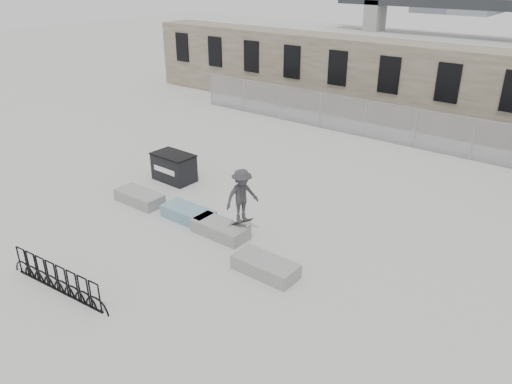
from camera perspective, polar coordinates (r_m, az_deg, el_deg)
ground at (r=17.82m, az=-6.25°, el=-3.81°), size 120.00×120.00×0.00m
stone_wall at (r=30.14m, az=15.84°, el=11.91°), size 36.00×2.58×4.50m
chainlink_fence at (r=27.10m, az=12.38°, el=8.23°), size 22.06×0.06×2.02m
planter_far_left at (r=19.76m, az=-13.18°, el=-0.55°), size 2.00×0.90×0.46m
planter_center_left at (r=18.16m, az=-7.76°, el=-2.44°), size 2.00×0.90×0.46m
planter_center_right at (r=17.04m, az=-4.11°, el=-4.19°), size 2.00×0.90×0.46m
planter_offset at (r=15.02m, az=1.08°, el=-8.46°), size 2.00×0.90×0.46m
dumpster at (r=21.41m, az=-9.36°, el=2.83°), size 1.83×1.13×1.19m
bike_rack at (r=15.21m, az=-21.79°, el=-9.16°), size 4.03×0.40×0.90m
skateboarder at (r=16.20m, az=-1.62°, el=-0.45°), size 1.04×1.35×2.05m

